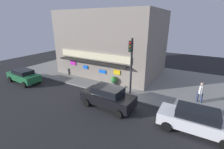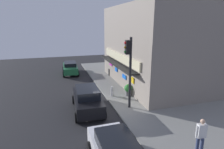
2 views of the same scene
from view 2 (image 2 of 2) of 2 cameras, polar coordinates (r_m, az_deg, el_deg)
The scene contains 11 objects.
ground_plane at distance 14.52m, azimuth 0.12°, elevation -9.80°, with size 48.38×48.38×0.00m, color #232326.
sidewalk at distance 16.94m, azimuth 18.93°, elevation -6.68°, with size 32.25×11.37×0.12m, color gray.
corner_building at distance 20.03m, azimuth 14.51°, elevation 8.45°, with size 11.96×9.55×7.66m.
traffic_light at distance 13.23m, azimuth 5.13°, elevation 3.19°, with size 0.32×0.58×5.11m.
fire_hydrant at distance 16.16m, azimuth 0.06°, elevation -5.02°, with size 0.50×0.26×0.88m.
trash_can at distance 22.50m, azimuth -0.53°, elevation 0.73°, with size 0.47×0.47×0.79m, color #2D2D2D.
pedestrian at distance 10.20m, azimuth 25.18°, elevation -16.01°, with size 0.48×0.57×1.76m.
potted_plant_by_doorway at distance 19.08m, azimuth 4.37°, elevation -1.58°, with size 0.63×0.63×0.92m.
potted_plant_by_window at distance 16.29m, azimuth 4.87°, elevation -4.42°, with size 0.66×0.66×0.99m.
parked_car_green at distance 24.20m, azimuth -12.43°, elevation 2.03°, with size 4.27×2.05×1.47m.
parked_car_black at distance 13.79m, azimuth -7.41°, elevation -7.36°, with size 4.40×2.20×1.71m.
Camera 2 is at (12.56, -3.93, 6.13)m, focal length 30.42 mm.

